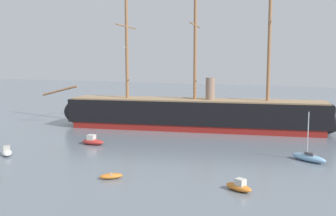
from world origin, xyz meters
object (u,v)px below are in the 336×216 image
(dinghy_near_centre, at_px, (111,176))
(sailboat_alongside_stern, at_px, (309,157))
(tall_ship, at_px, (195,113))
(motorboat_alongside_bow, at_px, (93,141))
(motorboat_mid_left, at_px, (7,152))
(motorboat_mid_right, at_px, (239,186))
(seagull_in_flight, at_px, (124,47))

(dinghy_near_centre, distance_m, sailboat_alongside_stern, 28.04)
(tall_ship, distance_m, motorboat_alongside_bow, 23.55)
(motorboat_mid_left, height_order, motorboat_mid_right, motorboat_mid_left)
(motorboat_alongside_bow, distance_m, seagull_in_flight, 31.06)
(motorboat_mid_left, xyz_separation_m, seagull_in_flight, (25.58, -8.65, 15.03))
(seagull_in_flight, bearing_deg, motorboat_mid_right, 34.06)
(dinghy_near_centre, xyz_separation_m, motorboat_mid_left, (-20.63, 3.67, 0.17))
(tall_ship, distance_m, seagull_in_flight, 43.57)
(dinghy_near_centre, bearing_deg, seagull_in_flight, -45.20)
(motorboat_mid_right, bearing_deg, dinghy_near_centre, -172.70)
(dinghy_near_centre, xyz_separation_m, sailboat_alongside_stern, (21.04, 18.53, 0.26))
(dinghy_near_centre, height_order, motorboat_mid_left, motorboat_mid_left)
(motorboat_alongside_bow, bearing_deg, seagull_in_flight, -48.00)
(motorboat_mid_right, distance_m, motorboat_alongside_bow, 31.43)
(dinghy_near_centre, xyz_separation_m, seagull_in_flight, (4.95, -4.98, 15.20))
(tall_ship, distance_m, motorboat_mid_right, 38.69)
(tall_ship, relative_size, dinghy_near_centre, 21.37)
(dinghy_near_centre, bearing_deg, motorboat_alongside_bow, 131.03)
(sailboat_alongside_stern, bearing_deg, motorboat_mid_left, -160.37)
(tall_ship, height_order, motorboat_mid_left, tall_ship)
(tall_ship, xyz_separation_m, motorboat_alongside_bow, (-10.56, -20.88, -2.71))
(sailboat_alongside_stern, bearing_deg, motorboat_mid_right, -109.38)
(tall_ship, relative_size, motorboat_mid_left, 18.16)
(tall_ship, relative_size, motorboat_alongside_bow, 15.13)
(tall_ship, bearing_deg, motorboat_mid_left, -118.90)
(motorboat_mid_left, height_order, sailboat_alongside_stern, sailboat_alongside_stern)
(motorboat_mid_right, xyz_separation_m, sailboat_alongside_stern, (5.84, 16.59, 0.10))
(motorboat_mid_right, relative_size, sailboat_alongside_stern, 0.52)
(dinghy_near_centre, relative_size, motorboat_mid_left, 0.85)
(seagull_in_flight, bearing_deg, motorboat_mid_left, 161.32)
(motorboat_mid_right, bearing_deg, sailboat_alongside_stern, 70.62)
(sailboat_alongside_stern, relative_size, seagull_in_flight, 6.65)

